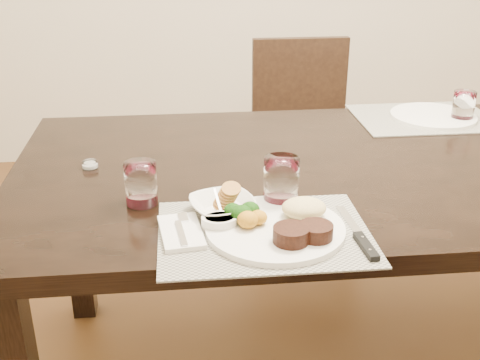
{
  "coord_description": "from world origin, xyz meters",
  "views": [
    {
      "loc": [
        -0.53,
        -1.52,
        1.39
      ],
      "look_at": [
        -0.4,
        -0.24,
        0.82
      ],
      "focal_mm": 45.0,
      "sensor_mm": 36.0,
      "label": 1
    }
  ],
  "objects": [
    {
      "name": "dining_table",
      "position": [
        0.0,
        0.0,
        0.67
      ],
      "size": [
        2.0,
        1.0,
        0.75
      ],
      "color": "black",
      "rests_on": "ground"
    },
    {
      "name": "chair_far",
      "position": [
        0.0,
        0.93,
        0.5
      ],
      "size": [
        0.42,
        0.42,
        0.9
      ],
      "color": "black",
      "rests_on": "ground"
    },
    {
      "name": "placemat_near",
      "position": [
        -0.36,
        -0.38,
        0.75
      ],
      "size": [
        0.46,
        0.34,
        0.0
      ],
      "primitive_type": "cube",
      "color": "gray",
      "rests_on": "dining_table"
    },
    {
      "name": "placemat_far",
      "position": [
        0.29,
        0.36,
        0.75
      ],
      "size": [
        0.46,
        0.34,
        0.0
      ],
      "primitive_type": "cube",
      "color": "gray",
      "rests_on": "dining_table"
    },
    {
      "name": "dinner_plate",
      "position": [
        -0.32,
        -0.38,
        0.77
      ],
      "size": [
        0.31,
        0.31,
        0.05
      ],
      "rotation": [
        0.0,
        0.0,
        -0.28
      ],
      "color": "silver",
      "rests_on": "placemat_near"
    },
    {
      "name": "napkin_fork",
      "position": [
        -0.54,
        -0.37,
        0.76
      ],
      "size": [
        0.11,
        0.17,
        0.02
      ],
      "rotation": [
        0.0,
        0.0,
        0.13
      ],
      "color": "silver",
      "rests_on": "placemat_near"
    },
    {
      "name": "steak_knife",
      "position": [
        -0.16,
        -0.44,
        0.76
      ],
      "size": [
        0.03,
        0.25,
        0.01
      ],
      "rotation": [
        0.0,
        0.0,
        0.07
      ],
      "color": "silver",
      "rests_on": "placemat_near"
    },
    {
      "name": "cracker_bowl",
      "position": [
        -0.44,
        -0.28,
        0.77
      ],
      "size": [
        0.18,
        0.18,
        0.07
      ],
      "rotation": [
        0.0,
        0.0,
        0.27
      ],
      "color": "silver",
      "rests_on": "placemat_near"
    },
    {
      "name": "sauce_ramekin",
      "position": [
        -0.46,
        -0.36,
        0.77
      ],
      "size": [
        0.08,
        0.12,
        0.06
      ],
      "rotation": [
        0.0,
        0.0,
        0.23
      ],
      "color": "silver",
      "rests_on": "placemat_near"
    },
    {
      "name": "wine_glass_near",
      "position": [
        -0.3,
        -0.24,
        0.81
      ],
      "size": [
        0.08,
        0.08,
        0.12
      ],
      "rotation": [
        0.0,
        0.0,
        -0.14
      ],
      "color": "silver",
      "rests_on": "placemat_near"
    },
    {
      "name": "far_plate",
      "position": [
        0.32,
        0.35,
        0.76
      ],
      "size": [
        0.28,
        0.28,
        0.01
      ],
      "primitive_type": "cylinder",
      "color": "silver",
      "rests_on": "placemat_far"
    },
    {
      "name": "wine_glass_far",
      "position": [
        0.41,
        0.31,
        0.8
      ],
      "size": [
        0.07,
        0.07,
        0.1
      ],
      "rotation": [
        0.0,
        0.0,
        -0.38
      ],
      "color": "silver",
      "rests_on": "placemat_far"
    },
    {
      "name": "wine_glass_side",
      "position": [
        -0.63,
        -0.2,
        0.8
      ],
      "size": [
        0.08,
        0.08,
        0.11
      ],
      "rotation": [
        0.0,
        0.0,
        0.23
      ],
      "color": "silver",
      "rests_on": "dining_table"
    },
    {
      "name": "salt_cellar",
      "position": [
        -0.78,
        0.04,
        0.76
      ],
      "size": [
        0.04,
        0.04,
        0.02
      ],
      "rotation": [
        0.0,
        0.0,
        0.22
      ],
      "color": "silver",
      "rests_on": "dining_table"
    }
  ]
}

